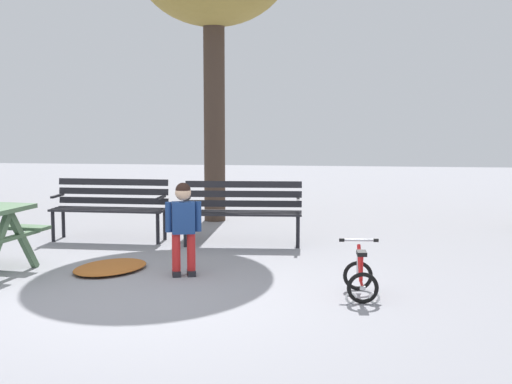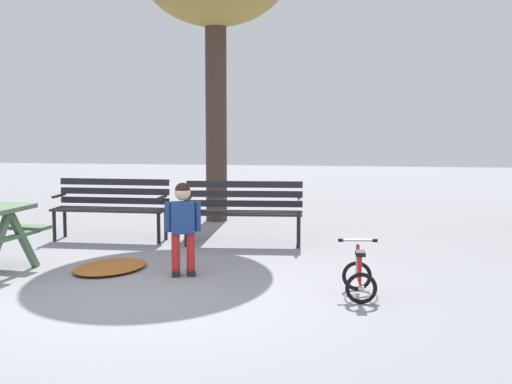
{
  "view_description": "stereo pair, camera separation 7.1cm",
  "coord_description": "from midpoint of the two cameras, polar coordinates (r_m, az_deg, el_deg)",
  "views": [
    {
      "loc": [
        2.06,
        -6.66,
        1.78
      ],
      "look_at": [
        1.01,
        1.85,
        0.85
      ],
      "focal_mm": 51.21,
      "sensor_mm": 36.0,
      "label": 1
    },
    {
      "loc": [
        2.14,
        -6.65,
        1.78
      ],
      "look_at": [
        1.01,
        1.85,
        0.85
      ],
      "focal_mm": 51.21,
      "sensor_mm": 36.0,
      "label": 2
    }
  ],
  "objects": [
    {
      "name": "ground",
      "position": [
        7.2,
        -10.26,
        -8.22
      ],
      "size": [
        36.0,
        36.0,
        0.0
      ],
      "primitive_type": "plane",
      "color": "gray"
    },
    {
      "name": "park_bench_far_left",
      "position": [
        10.45,
        -11.48,
        -0.92
      ],
      "size": [
        1.61,
        0.49,
        0.85
      ],
      "color": "#232328",
      "rests_on": "ground"
    },
    {
      "name": "park_bench_left",
      "position": [
        9.9,
        -1.25,
        -1.18
      ],
      "size": [
        1.63,
        0.56,
        0.85
      ],
      "color": "#232328",
      "rests_on": "ground"
    },
    {
      "name": "child_standing",
      "position": [
        7.99,
        -5.95,
        -2.31
      ],
      "size": [
        0.38,
        0.23,
        1.03
      ],
      "color": "red",
      "rests_on": "ground"
    },
    {
      "name": "kids_bicycle",
      "position": [
        7.19,
        7.87,
        -6.57
      ],
      "size": [
        0.4,
        0.58,
        0.54
      ],
      "color": "black",
      "rests_on": "ground"
    },
    {
      "name": "leaf_pile",
      "position": [
        8.51,
        -11.54,
        -5.77
      ],
      "size": [
        0.97,
        1.18,
        0.07
      ],
      "primitive_type": "ellipsoid",
      "rotation": [
        0.0,
        0.0,
        1.29
      ],
      "color": "#9E5623",
      "rests_on": "ground"
    }
  ]
}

